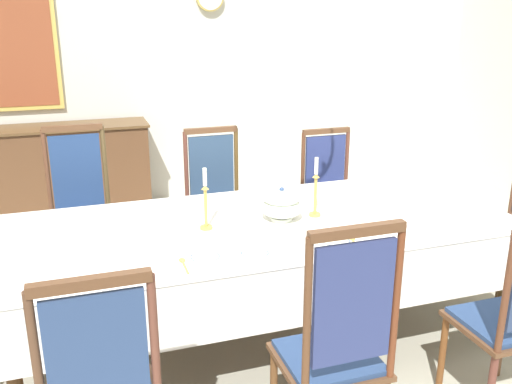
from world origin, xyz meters
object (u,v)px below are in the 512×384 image
object	(u,v)px
dining_table	(262,233)
bowl_far_left	(255,255)
candlestick_west	(206,205)
bowl_near_right	(336,243)
chair_north_a	(81,213)
spoon_secondary	(353,240)
spoon_primary	(183,262)
chair_north_c	(331,193)
sideboard	(74,171)
candlestick_east	(315,193)
bowl_near_left	(205,259)
soup_tureen	(281,204)
framed_painting	(12,33)
chair_north_b	(216,202)
chair_south_b	(337,345)

from	to	relation	value
dining_table	bowl_far_left	size ratio (longest dim) A/B	20.27
candlestick_west	bowl_near_right	distance (m)	0.74
chair_north_a	spoon_secondary	world-z (taller)	chair_north_a
spoon_primary	chair_north_c	bearing A→B (deg)	44.19
bowl_near_right	sideboard	world-z (taller)	sideboard
dining_table	spoon_primary	bearing A→B (deg)	-143.64
candlestick_east	dining_table	bearing A→B (deg)	-180.00
dining_table	sideboard	distance (m)	2.84
bowl_near_left	chair_north_c	bearing A→B (deg)	46.28
soup_tureen	spoon_secondary	size ratio (longest dim) A/B	1.39
dining_table	candlestick_east	distance (m)	0.40
candlestick_east	spoon_secondary	world-z (taller)	candlestick_east
spoon_primary	sideboard	world-z (taller)	sideboard
chair_north_c	candlestick_east	bearing A→B (deg)	59.20
dining_table	bowl_near_left	bearing A→B (deg)	-135.84
candlestick_west	framed_painting	world-z (taller)	framed_painting
chair_north_c	spoon_secondary	distance (m)	1.55
chair_north_c	sideboard	world-z (taller)	chair_north_c
spoon_secondary	bowl_near_right	bearing A→B (deg)	-153.54
candlestick_west	candlestick_east	xyz separation A→B (m)	(0.66, -0.00, 0.00)
soup_tureen	spoon_primary	world-z (taller)	soup_tureen
spoon_primary	spoon_secondary	bearing A→B (deg)	-0.50
bowl_near_left	chair_north_b	bearing A→B (deg)	73.49
chair_south_b	chair_north_b	size ratio (longest dim) A/B	1.05
chair_north_b	candlestick_west	bearing A→B (deg)	72.57
soup_tureen	bowl_near_left	xyz separation A→B (m)	(-0.56, -0.43, -0.08)
candlestick_west	spoon_primary	distance (m)	0.48
chair_north_c	framed_painting	world-z (taller)	framed_painting
bowl_near_left	spoon_secondary	size ratio (longest dim) A/B	0.86
spoon_secondary	framed_painting	distance (m)	3.89
chair_south_b	candlestick_west	world-z (taller)	chair_south_b
spoon_primary	dining_table	bearing A→B (deg)	36.92
chair_north_c	framed_painting	xyz separation A→B (m)	(-2.36, 1.89, 1.20)
chair_south_b	bowl_far_left	xyz separation A→B (m)	(-0.19, 0.55, 0.21)
spoon_primary	framed_painting	xyz separation A→B (m)	(-0.88, 3.30, 0.96)
chair_south_b	spoon_primary	bearing A→B (deg)	130.88
dining_table	chair_south_b	distance (m)	1.02
chair_north_b	spoon_primary	xyz separation A→B (m)	(-0.53, -1.41, 0.21)
chair_south_b	framed_painting	xyz separation A→B (m)	(-1.41, 3.91, 1.15)
spoon_secondary	chair_north_b	bearing A→B (deg)	118.40
dining_table	chair_north_c	xyz separation A→B (m)	(0.93, 1.01, -0.16)
bowl_near_left	bowl_near_right	bearing A→B (deg)	-1.32
chair_north_b	framed_painting	bearing A→B (deg)	-53.14
soup_tureen	sideboard	xyz separation A→B (m)	(-1.13, 2.64, -0.41)
soup_tureen	candlestick_east	size ratio (longest dim) A/B	0.68
chair_north_a	bowl_far_left	xyz separation A→B (m)	(0.79, -1.49, 0.20)
bowl_near_left	spoon_primary	xyz separation A→B (m)	(-0.10, 0.03, -0.01)
spoon_primary	chair_south_b	bearing A→B (deg)	-48.56
spoon_primary	spoon_secondary	size ratio (longest dim) A/B	1.02
dining_table	soup_tureen	bearing A→B (deg)	-0.00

